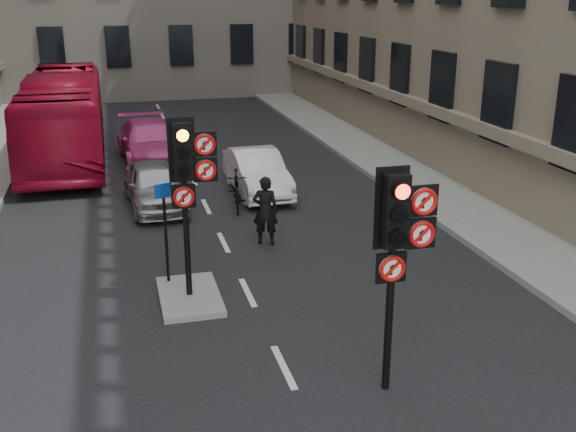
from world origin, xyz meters
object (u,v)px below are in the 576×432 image
signal_far (188,170)px  motorcycle (237,190)px  car_white (257,172)px  info_sign (165,219)px  signal_near (399,234)px  bus_red (64,116)px  car_silver (154,185)px  car_pink (150,142)px  motorcyclist (265,210)px

signal_far → motorcycle: (1.95, 5.63, -2.16)m
car_white → info_sign: size_ratio=1.86×
signal_near → bus_red: 18.12m
signal_far → car_white: size_ratio=0.89×
car_silver → car_pink: car_pink is taller
signal_near → bus_red: signal_near is taller
signal_near → motorcycle: (-0.65, 9.63, -2.04)m
car_silver → motorcycle: (2.24, -0.76, -0.10)m
signal_far → car_pink: size_ratio=0.71×
car_silver → motorcycle: car_silver is taller
car_pink → info_sign: size_ratio=2.34×
signal_near → bus_red: bearing=108.0°
info_sign → car_pink: bearing=69.0°
car_white → motorcycle: (-0.89, -1.37, -0.11)m
signal_far → info_sign: signal_far is taller
car_white → info_sign: info_sign is taller
signal_near → car_pink: (-2.66, 15.80, -1.85)m
motorcycle → info_sign: (-2.38, -4.89, 0.97)m
car_white → info_sign: bearing=-119.0°
signal_near → car_silver: size_ratio=0.94×
signal_far → car_white: signal_far is taller
signal_far → info_sign: (-0.44, 0.74, -1.19)m
car_white → motorcycle: size_ratio=2.21×
car_silver → motorcyclist: bearing=-61.2°
car_white → bus_red: bus_red is taller
motorcycle → motorcyclist: (0.16, -2.95, 0.32)m
bus_red → signal_near: bearing=-72.2°
motorcyclist → bus_red: bearing=-44.3°
signal_near → signal_far: (-2.60, 4.00, 0.12)m
car_white → bus_red: bearing=131.9°
car_silver → info_sign: size_ratio=1.77×
signal_far → car_silver: size_ratio=0.94×
car_silver → motorcycle: 2.37m
signal_far → car_pink: bearing=90.3°
signal_near → motorcyclist: signal_near is taller
signal_far → car_white: 7.83m
signal_near → motorcycle: size_ratio=1.97×
car_silver → car_pink: (0.24, 5.41, 0.08)m
bus_red → motorcycle: size_ratio=6.16×
signal_near → car_pink: bearing=99.5°
motorcycle → motorcyclist: size_ratio=1.05×
signal_near → info_sign: 5.73m
motorcycle → car_silver: bearing=169.6°
car_silver → motorcyclist: (2.41, -3.71, 0.21)m
info_sign → signal_near: bearing=-76.4°
car_silver → car_white: 3.19m
signal_near → car_pink: size_ratio=0.71×
bus_red → car_pink: bearing=-25.8°
car_silver → signal_near: bearing=-78.6°
info_sign → motorcyclist: bearing=18.3°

